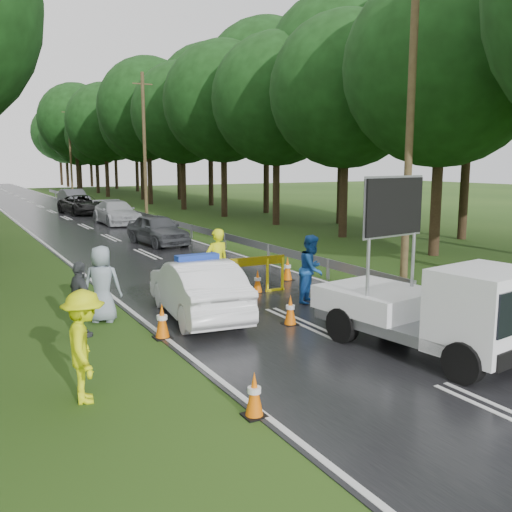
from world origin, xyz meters
TOP-DOWN VIEW (x-y plane):
  - ground at (0.00, 0.00)m, footprint 160.00×160.00m
  - road at (0.00, 30.00)m, footprint 7.00×140.00m
  - guardrail at (3.70, 29.67)m, footprint 0.12×60.06m
  - utility_pole_near at (5.20, 2.00)m, footprint 1.40×0.24m
  - utility_pole_mid at (5.20, 28.00)m, footprint 1.40×0.24m
  - utility_pole_far at (5.20, 54.00)m, footprint 1.40×0.24m
  - tree_right_near at (9.00, 2.00)m, footprint 7.92×7.92m
  - police_sedan at (-2.01, 1.74)m, footprint 2.08×4.63m
  - work_truck at (1.09, -3.25)m, footprint 2.60×4.73m
  - barrier at (0.17, 3.35)m, footprint 2.72×0.16m
  - officer at (-0.62, 3.54)m, footprint 0.79×0.56m
  - civilian at (1.42, 1.64)m, footprint 1.18×1.13m
  - bystander_left at (-5.65, -2.13)m, footprint 0.89×1.32m
  - bystander_mid at (-4.95, 1.50)m, footprint 0.58×1.07m
  - bystander_right at (-4.23, 2.50)m, footprint 1.11×0.98m
  - queue_car_first at (1.39, 14.59)m, footprint 2.15×4.42m
  - queue_car_second at (2.08, 24.41)m, footprint 2.13×5.12m
  - queue_car_third at (1.65, 32.42)m, footprint 3.01×5.44m
  - queue_car_fourth at (2.47, 39.59)m, footprint 2.03×4.89m
  - cone_near_left at (-3.50, -4.00)m, footprint 0.35×0.35m
  - cone_center at (-0.32, 0.00)m, footprint 0.36×0.36m
  - cone_far at (0.66, 3.41)m, footprint 0.33×0.33m
  - cone_left_mid at (-3.40, 0.50)m, footprint 0.38×0.38m
  - cone_right at (2.40, 4.50)m, footprint 0.38×0.38m

SIDE VIEW (x-z plane):
  - ground at x=0.00m, z-range 0.00..0.00m
  - road at x=0.00m, z-range 0.00..0.02m
  - cone_far at x=0.66m, z-range -0.01..0.70m
  - cone_near_left at x=-3.50m, z-range -0.01..0.72m
  - cone_center at x=-0.32m, z-range -0.01..0.74m
  - cone_right at x=2.40m, z-range -0.01..0.79m
  - cone_left_mid at x=-3.40m, z-range -0.01..0.80m
  - guardrail at x=3.70m, z-range 0.20..0.90m
  - queue_car_third at x=1.65m, z-range 0.00..1.44m
  - queue_car_first at x=1.39m, z-range 0.00..1.45m
  - queue_car_second at x=2.08m, z-range 0.00..1.48m
  - police_sedan at x=-2.01m, z-range -0.07..1.55m
  - queue_car_fourth at x=2.47m, z-range 0.00..1.57m
  - barrier at x=0.17m, z-range 0.29..1.41m
  - bystander_mid at x=-4.95m, z-range 0.00..1.73m
  - bystander_left at x=-5.65m, z-range 0.00..1.88m
  - bystander_right at x=-4.23m, z-range 0.00..1.91m
  - civilian at x=1.42m, z-range 0.00..1.92m
  - work_truck at x=1.09m, z-range -0.82..2.77m
  - officer at x=-0.62m, z-range 0.00..2.02m
  - utility_pole_near at x=5.20m, z-range 0.06..10.06m
  - utility_pole_mid at x=5.20m, z-range 0.06..10.06m
  - utility_pole_far at x=5.20m, z-range 0.06..10.06m
  - tree_right_near at x=9.00m, z-range 1.79..13.31m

